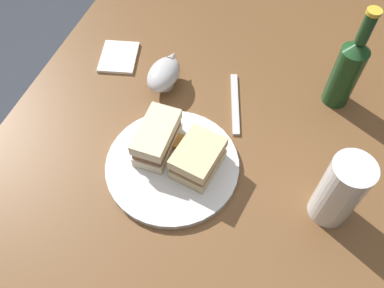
{
  "coord_description": "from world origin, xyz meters",
  "views": [
    {
      "loc": [
        -0.48,
        -0.12,
        1.44
      ],
      "look_at": [
        -0.05,
        0.03,
        0.74
      ],
      "focal_mm": 37.04,
      "sensor_mm": 36.0,
      "label": 1
    }
  ],
  "objects_px": {
    "pint_glass": "(338,193)",
    "napkin": "(119,57)",
    "sandwich_half_right": "(157,138)",
    "plate": "(172,165)",
    "gravy_boat": "(164,74)",
    "fork": "(235,103)",
    "cider_bottle": "(347,70)",
    "sandwich_half_left": "(197,158)"
  },
  "relations": [
    {
      "from": "pint_glass",
      "to": "napkin",
      "type": "relative_size",
      "value": 1.53
    },
    {
      "from": "sandwich_half_right",
      "to": "napkin",
      "type": "xyz_separation_m",
      "value": [
        0.23,
        0.2,
        -0.05
      ]
    },
    {
      "from": "plate",
      "to": "gravy_boat",
      "type": "bearing_deg",
      "value": 25.32
    },
    {
      "from": "sandwich_half_right",
      "to": "fork",
      "type": "relative_size",
      "value": 0.68
    },
    {
      "from": "pint_glass",
      "to": "cider_bottle",
      "type": "xyz_separation_m",
      "value": [
        0.29,
        0.03,
        0.02
      ]
    },
    {
      "from": "gravy_boat",
      "to": "napkin",
      "type": "relative_size",
      "value": 1.13
    },
    {
      "from": "sandwich_half_left",
      "to": "cider_bottle",
      "type": "xyz_separation_m",
      "value": [
        0.29,
        -0.25,
        0.05
      ]
    },
    {
      "from": "sandwich_half_right",
      "to": "cider_bottle",
      "type": "distance_m",
      "value": 0.44
    },
    {
      "from": "plate",
      "to": "sandwich_half_right",
      "type": "distance_m",
      "value": 0.07
    },
    {
      "from": "plate",
      "to": "fork",
      "type": "bearing_deg",
      "value": -20.64
    },
    {
      "from": "napkin",
      "to": "gravy_boat",
      "type": "bearing_deg",
      "value": -108.16
    },
    {
      "from": "sandwich_half_left",
      "to": "pint_glass",
      "type": "bearing_deg",
      "value": -90.74
    },
    {
      "from": "plate",
      "to": "cider_bottle",
      "type": "relative_size",
      "value": 1.1
    },
    {
      "from": "cider_bottle",
      "to": "fork",
      "type": "xyz_separation_m",
      "value": [
        -0.09,
        0.22,
        -0.09
      ]
    },
    {
      "from": "plate",
      "to": "cider_bottle",
      "type": "bearing_deg",
      "value": -44.57
    },
    {
      "from": "plate",
      "to": "sandwich_half_right",
      "type": "bearing_deg",
      "value": 56.78
    },
    {
      "from": "sandwich_half_left",
      "to": "gravy_boat",
      "type": "bearing_deg",
      "value": 36.88
    },
    {
      "from": "fork",
      "to": "plate",
      "type": "bearing_deg",
      "value": 141.84
    },
    {
      "from": "gravy_boat",
      "to": "napkin",
      "type": "distance_m",
      "value": 0.16
    },
    {
      "from": "sandwich_half_left",
      "to": "pint_glass",
      "type": "height_order",
      "value": "pint_glass"
    },
    {
      "from": "plate",
      "to": "sandwich_half_right",
      "type": "relative_size",
      "value": 2.28
    },
    {
      "from": "gravy_boat",
      "to": "plate",
      "type": "bearing_deg",
      "value": -154.68
    },
    {
      "from": "sandwich_half_right",
      "to": "fork",
      "type": "bearing_deg",
      "value": -33.88
    },
    {
      "from": "sandwich_half_left",
      "to": "napkin",
      "type": "relative_size",
      "value": 1.08
    },
    {
      "from": "sandwich_half_left",
      "to": "fork",
      "type": "bearing_deg",
      "value": -8.33
    },
    {
      "from": "sandwich_half_right",
      "to": "fork",
      "type": "height_order",
      "value": "sandwich_half_right"
    },
    {
      "from": "plate",
      "to": "cider_bottle",
      "type": "distance_m",
      "value": 0.43
    },
    {
      "from": "plate",
      "to": "pint_glass",
      "type": "bearing_deg",
      "value": -88.59
    },
    {
      "from": "fork",
      "to": "napkin",
      "type": "bearing_deg",
      "value": 63.73
    },
    {
      "from": "plate",
      "to": "sandwich_half_left",
      "type": "relative_size",
      "value": 2.36
    },
    {
      "from": "gravy_boat",
      "to": "fork",
      "type": "relative_size",
      "value": 0.69
    },
    {
      "from": "plate",
      "to": "sandwich_half_left",
      "type": "height_order",
      "value": "sandwich_half_left"
    },
    {
      "from": "sandwich_half_left",
      "to": "sandwich_half_right",
      "type": "height_order",
      "value": "sandwich_half_right"
    },
    {
      "from": "pint_glass",
      "to": "napkin",
      "type": "xyz_separation_m",
      "value": [
        0.25,
        0.57,
        -0.07
      ]
    },
    {
      "from": "pint_glass",
      "to": "fork",
      "type": "xyz_separation_m",
      "value": [
        0.2,
        0.25,
        -0.07
      ]
    },
    {
      "from": "gravy_boat",
      "to": "pint_glass",
      "type": "bearing_deg",
      "value": -115.53
    },
    {
      "from": "plate",
      "to": "pint_glass",
      "type": "xyz_separation_m",
      "value": [
        0.01,
        -0.32,
        0.07
      ]
    },
    {
      "from": "plate",
      "to": "sandwich_half_left",
      "type": "distance_m",
      "value": 0.06
    },
    {
      "from": "pint_glass",
      "to": "napkin",
      "type": "bearing_deg",
      "value": 66.28
    },
    {
      "from": "napkin",
      "to": "fork",
      "type": "distance_m",
      "value": 0.33
    },
    {
      "from": "sandwich_half_right",
      "to": "sandwich_half_left",
      "type": "bearing_deg",
      "value": -100.07
    },
    {
      "from": "sandwich_half_left",
      "to": "napkin",
      "type": "bearing_deg",
      "value": 50.08
    }
  ]
}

